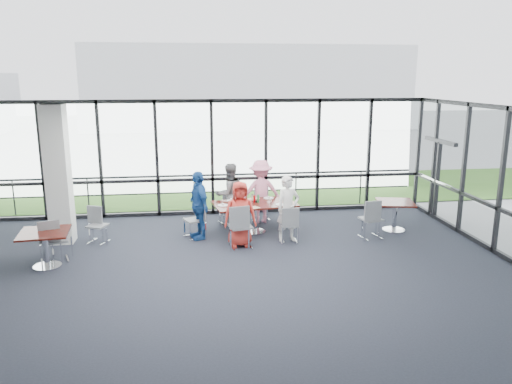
{
  "coord_description": "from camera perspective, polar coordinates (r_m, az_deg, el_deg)",
  "views": [
    {
      "loc": [
        -0.59,
        -8.66,
        3.81
      ],
      "look_at": [
        0.94,
        2.84,
        1.1
      ],
      "focal_mm": 35.0,
      "sensor_mm": 36.0,
      "label": 1
    }
  ],
  "objects": [
    {
      "name": "curtain_wall_back",
      "position": [
        13.85,
        -5.04,
        3.92
      ],
      "size": [
        12.0,
        0.1,
        3.2
      ],
      "primitive_type": "cube",
      "color": "white",
      "rests_on": "ground"
    },
    {
      "name": "plate_nl",
      "position": [
        11.83,
        -2.16,
        -1.8
      ],
      "size": [
        0.27,
        0.27,
        0.01
      ],
      "primitive_type": "cylinder",
      "color": "white",
      "rests_on": "main_table"
    },
    {
      "name": "main_table",
      "position": [
        12.31,
        -0.18,
        -1.81
      ],
      "size": [
        2.14,
        1.4,
        0.75
      ],
      "rotation": [
        0.0,
        0.0,
        0.16
      ],
      "color": "#36150E",
      "rests_on": "ground"
    },
    {
      "name": "grass_strip",
      "position": [
        17.1,
        -5.4,
        0.25
      ],
      "size": [
        80.0,
        5.0,
        0.01
      ],
      "primitive_type": "cube",
      "color": "#2B521D",
      "rests_on": "ground"
    },
    {
      "name": "hangar_main",
      "position": [
        40.92,
        -1.14,
        12.01
      ],
      "size": [
        24.0,
        10.0,
        6.0
      ],
      "primitive_type": "cube",
      "color": "white",
      "rests_on": "ground"
    },
    {
      "name": "tumbler_d",
      "position": [
        11.94,
        -3.08,
        -1.39
      ],
      "size": [
        0.07,
        0.07,
        0.13
      ],
      "primitive_type": "cylinder",
      "color": "white",
      "rests_on": "main_table"
    },
    {
      "name": "chair_spare_la",
      "position": [
        11.28,
        -21.9,
        -5.13
      ],
      "size": [
        0.56,
        0.56,
        0.91
      ],
      "primitive_type": null,
      "rotation": [
        0.0,
        0.0,
        0.33
      ],
      "color": "slate",
      "rests_on": "ground"
    },
    {
      "name": "exit_door",
      "position": [
        14.32,
        20.01,
        1.24
      ],
      "size": [
        0.12,
        1.6,
        2.1
      ],
      "primitive_type": "cube",
      "color": "black",
      "rests_on": "ground"
    },
    {
      "name": "green_bottle",
      "position": [
        12.31,
        0.24,
        -0.76
      ],
      "size": [
        0.05,
        0.05,
        0.2
      ],
      "primitive_type": "cylinder",
      "color": "#287F41",
      "rests_on": "main_table"
    },
    {
      "name": "diner_far_left",
      "position": [
        12.96,
        -3.05,
        -0.26
      ],
      "size": [
        0.91,
        0.75,
        1.62
      ],
      "primitive_type": "imported",
      "rotation": [
        0.0,
        0.0,
        3.54
      ],
      "color": "slate",
      "rests_on": "ground"
    },
    {
      "name": "wall_front",
      "position": [
        4.31,
        1.4,
        -17.64
      ],
      "size": [
        12.0,
        0.1,
        3.2
      ],
      "primitive_type": "cube",
      "color": "silver",
      "rests_on": "ground"
    },
    {
      "name": "menu_b",
      "position": [
        12.3,
        3.99,
        -1.27
      ],
      "size": [
        0.35,
        0.28,
        0.0
      ],
      "primitive_type": "cube",
      "rotation": [
        0.0,
        0.0,
        0.24
      ],
      "color": "beige",
      "rests_on": "main_table"
    },
    {
      "name": "chair_main_fl",
      "position": [
        13.15,
        -3.23,
        -1.79
      ],
      "size": [
        0.53,
        0.53,
        0.85
      ],
      "primitive_type": null,
      "rotation": [
        0.0,
        0.0,
        3.48
      ],
      "color": "slate",
      "rests_on": "ground"
    },
    {
      "name": "tumbler_c",
      "position": [
        12.55,
        -0.36,
        -0.6
      ],
      "size": [
        0.07,
        0.07,
        0.15
      ],
      "primitive_type": "cylinder",
      "color": "white",
      "rests_on": "main_table"
    },
    {
      "name": "menu_a",
      "position": [
        11.83,
        -0.4,
        -1.82
      ],
      "size": [
        0.39,
        0.35,
        0.0
      ],
      "primitive_type": "cube",
      "rotation": [
        0.0,
        0.0,
        0.52
      ],
      "color": "beige",
      "rests_on": "main_table"
    },
    {
      "name": "chair_main_end",
      "position": [
        12.05,
        -7.04,
        -3.19
      ],
      "size": [
        0.56,
        0.56,
        0.88
      ],
      "primitive_type": null,
      "rotation": [
        0.0,
        0.0,
        -1.18
      ],
      "color": "slate",
      "rests_on": "ground"
    },
    {
      "name": "ceiling",
      "position": [
        8.7,
        -3.72,
        9.11
      ],
      "size": [
        12.0,
        10.0,
        0.04
      ],
      "primitive_type": "cube",
      "color": "white",
      "rests_on": "ground"
    },
    {
      "name": "ketchup_bottle",
      "position": [
        12.32,
        -0.18,
        -0.79
      ],
      "size": [
        0.06,
        0.06,
        0.18
      ],
      "primitive_type": "cylinder",
      "color": "#A30005",
      "rests_on": "main_table"
    },
    {
      "name": "tumbler_b",
      "position": [
        12.2,
        1.66,
        -1.04
      ],
      "size": [
        0.07,
        0.07,
        0.14
      ],
      "primitive_type": "cylinder",
      "color": "white",
      "rests_on": "main_table"
    },
    {
      "name": "chair_spare_lb",
      "position": [
        12.17,
        -17.67,
        -3.69
      ],
      "size": [
        0.53,
        0.53,
        0.82
      ],
      "primitive_type": null,
      "rotation": [
        0.0,
        0.0,
        2.73
      ],
      "color": "slate",
      "rests_on": "ground"
    },
    {
      "name": "diner_far_right",
      "position": [
        13.13,
        0.55,
        0.07
      ],
      "size": [
        1.11,
        0.61,
        1.67
      ],
      "primitive_type": "imported",
      "rotation": [
        0.0,
        0.0,
        3.19
      ],
      "color": "pink",
      "rests_on": "ground"
    },
    {
      "name": "diner_near_left",
      "position": [
        11.31,
        -1.84,
        -2.54
      ],
      "size": [
        0.74,
        0.49,
        1.5
      ],
      "primitive_type": "imported",
      "rotation": [
        0.0,
        0.0,
        0.02
      ],
      "color": "red",
      "rests_on": "ground"
    },
    {
      "name": "guard_rail",
      "position": [
        14.65,
        -5.06,
        0.04
      ],
      "size": [
        12.0,
        0.06,
        0.06
      ],
      "primitive_type": "cylinder",
      "rotation": [
        0.0,
        1.57,
        0.0
      ],
      "color": "#2D2D33",
      "rests_on": "ground"
    },
    {
      "name": "diner_near_right",
      "position": [
        11.65,
        3.69,
        -1.94
      ],
      "size": [
        0.66,
        0.55,
        1.56
      ],
      "primitive_type": "imported",
      "rotation": [
        0.0,
        0.0,
        0.27
      ],
      "color": "white",
      "rests_on": "ground"
    },
    {
      "name": "chair_main_nr",
      "position": [
        11.67,
        3.76,
        -3.74
      ],
      "size": [
        0.42,
        0.42,
        0.85
      ],
      "primitive_type": null,
      "rotation": [
        0.0,
        0.0,
        -0.02
      ],
      "color": "slate",
      "rests_on": "ground"
    },
    {
      "name": "diner_end",
      "position": [
        11.89,
        -6.57,
        -1.5
      ],
      "size": [
        0.82,
        1.08,
        1.64
      ],
      "primitive_type": "imported",
      "rotation": [
        0.0,
        0.0,
        -1.23
      ],
      "color": "#1D4D98",
      "rests_on": "ground"
    },
    {
      "name": "apron",
      "position": [
        19.06,
        -5.64,
        1.49
      ],
      "size": [
        80.0,
        70.0,
        0.02
      ],
      "primitive_type": "cube",
      "color": "gray",
      "rests_on": "ground"
    },
    {
      "name": "plate_end",
      "position": [
        12.07,
        -3.77,
        -1.53
      ],
      "size": [
        0.27,
        0.27,
        0.01
      ],
      "primitive_type": "cylinder",
      "color": "white",
      "rests_on": "main_table"
    },
    {
      "name": "plate_nr",
      "position": [
        12.12,
        2.84,
        -1.45
      ],
      "size": [
        0.24,
        0.24,
        0.01
      ],
      "primitive_type": "cylinder",
      "color": "white",
      "rests_on": "main_table"
    },
    {
      "name": "side_table_right",
      "position": [
        12.93,
        15.62,
        -1.55
      ],
      "size": [
        1.05,
        1.05,
        0.75
      ],
      "rotation": [
        0.0,
        0.0,
        -0.21
      ],
      "color": "#36150E",
      "rests_on": "ground"
    },
    {
      "name": "condiment_caddy",
      "position": [
        12.35,
        -0.03,
        -1.09
      ],
      "size": [
        0.1,
        0.07,
        0.04
      ],
      "primitive_type": "cube",
      "color": "black",
      "rests_on": "main_table"
    },
    {
      "name": "plate_fl",
      "position": [
        12.52,
        -2.81,
        -0.97
      ],
      "size": [
        0.25,
        0.25,
        0.01
      ],
      "primitive_type": "cylinder",
      "color": "white",
      "rests_on": "main_table"
    },
    {
      "name": "chair_main_nl",
      "position": [
        11.27,
        -1.79,
        -3.95
      ],
      "size": [
        0.57,
        0.57,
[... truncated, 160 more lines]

